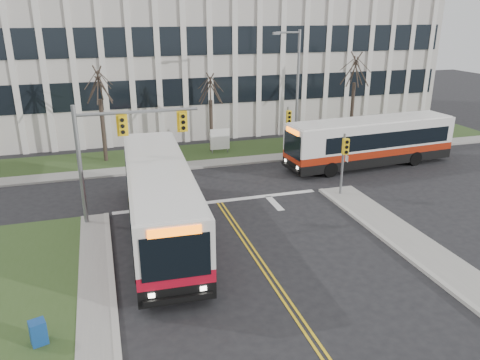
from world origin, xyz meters
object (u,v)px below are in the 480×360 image
streetlight (295,86)px  directory_sign (220,140)px  bus_cross (370,143)px  newspaper_box_blue (39,334)px  bus_main (160,201)px

streetlight → directory_sign: 6.96m
bus_cross → newspaper_box_blue: (-20.68, -13.94, -1.17)m
bus_main → newspaper_box_blue: bearing=-122.4°
directory_sign → bus_main: 14.06m
bus_main → newspaper_box_blue: size_ratio=13.88×
newspaper_box_blue → streetlight: bearing=30.8°
streetlight → directory_sign: bearing=166.8°
directory_sign → bus_cross: 11.09m
bus_main → streetlight: bearing=46.2°
directory_sign → bus_main: bearing=-116.4°
streetlight → bus_cross: (3.94, -4.46, -3.55)m
directory_sign → bus_main: size_ratio=0.15×
directory_sign → newspaper_box_blue: (-11.21, -19.70, -0.70)m
bus_main → newspaper_box_blue: (-4.96, -7.12, -1.28)m
newspaper_box_blue → directory_sign: bearing=43.5°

